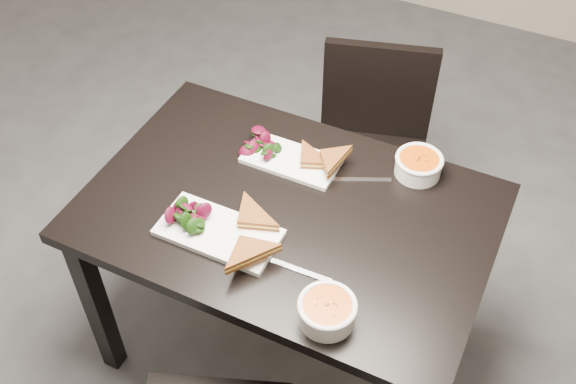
# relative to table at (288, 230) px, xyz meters

# --- Properties ---
(ground) EXTENTS (5.00, 5.00, 0.00)m
(ground) POSITION_rel_table_xyz_m (-0.31, 0.02, -0.65)
(ground) COLOR #47474C
(ground) RESTS_ON ground
(table) EXTENTS (1.20, 0.80, 0.75)m
(table) POSITION_rel_table_xyz_m (0.00, 0.00, 0.00)
(table) COLOR black
(table) RESTS_ON ground
(chair_far) EXTENTS (0.52, 0.52, 0.85)m
(chair_far) POSITION_rel_table_xyz_m (0.03, 0.67, -0.17)
(chair_far) COLOR black
(chair_far) RESTS_ON ground
(plate_near) EXTENTS (0.35, 0.17, 0.02)m
(plate_near) POSITION_rel_table_xyz_m (-0.13, -0.18, 0.11)
(plate_near) COLOR white
(plate_near) RESTS_ON table
(sandwich_near) EXTENTS (0.21, 0.18, 0.06)m
(sandwich_near) POSITION_rel_table_xyz_m (-0.07, -0.16, 0.14)
(sandwich_near) COLOR #9E5621
(sandwich_near) RESTS_ON plate_near
(salad_near) EXTENTS (0.11, 0.10, 0.05)m
(salad_near) POSITION_rel_table_xyz_m (-0.23, -0.18, 0.14)
(salad_near) COLOR black
(salad_near) RESTS_ON plate_near
(soup_bowl_near) EXTENTS (0.15, 0.15, 0.07)m
(soup_bowl_near) POSITION_rel_table_xyz_m (0.26, -0.30, 0.14)
(soup_bowl_near) COLOR white
(soup_bowl_near) RESTS_ON table
(cutlery_near) EXTENTS (0.18, 0.02, 0.00)m
(cutlery_near) POSITION_rel_table_xyz_m (0.13, -0.19, 0.10)
(cutlery_near) COLOR silver
(cutlery_near) RESTS_ON table
(plate_far) EXTENTS (0.30, 0.15, 0.01)m
(plate_far) POSITION_rel_table_xyz_m (-0.08, 0.18, 0.11)
(plate_far) COLOR white
(plate_far) RESTS_ON table
(sandwich_far) EXTENTS (0.18, 0.16, 0.05)m
(sandwich_far) POSITION_rel_table_xyz_m (-0.01, 0.17, 0.14)
(sandwich_far) COLOR #9E5621
(sandwich_far) RESTS_ON plate_far
(salad_far) EXTENTS (0.09, 0.08, 0.04)m
(salad_far) POSITION_rel_table_xyz_m (-0.18, 0.18, 0.13)
(salad_far) COLOR black
(salad_far) RESTS_ON plate_far
(soup_bowl_far) EXTENTS (0.15, 0.15, 0.07)m
(soup_bowl_far) POSITION_rel_table_xyz_m (0.30, 0.31, 0.14)
(soup_bowl_far) COLOR white
(soup_bowl_far) RESTS_ON table
(cutlery_far) EXTENTS (0.17, 0.09, 0.00)m
(cutlery_far) POSITION_rel_table_xyz_m (0.15, 0.21, 0.10)
(cutlery_far) COLOR silver
(cutlery_far) RESTS_ON table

